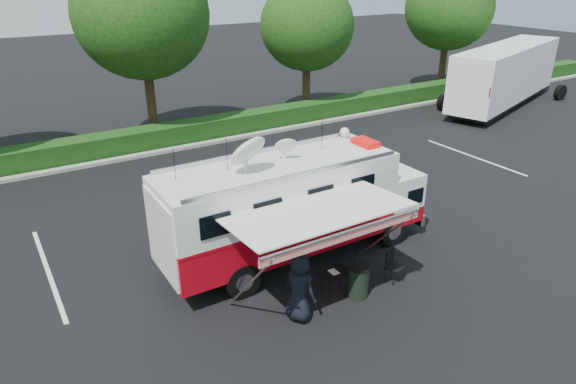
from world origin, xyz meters
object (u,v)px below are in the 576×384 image
Objects in this scene: trash_bin at (358,281)px; folding_table at (336,274)px; command_truck at (295,206)px; semi_trailer at (506,75)px.

folding_table is at bearing 143.60° from trash_bin.
command_truck is 22.09m from semi_trailer.
command_truck is 2.44m from folding_table.
semi_trailer reaches higher than folding_table.
semi_trailer is at bearing 22.23° from command_truck.
semi_trailer is (20.58, 10.56, 1.26)m from folding_table.
command_truck is at bearing 97.42° from trash_bin.
folding_table is at bearing -152.83° from semi_trailer.
folding_table is at bearing -93.40° from command_truck.
trash_bin is (0.33, -2.55, -1.22)m from command_truck.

